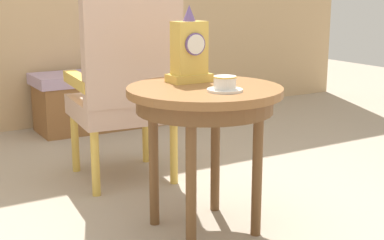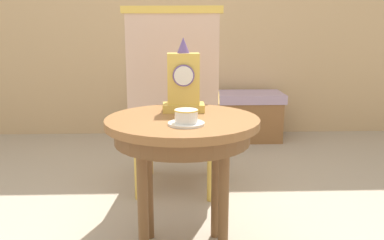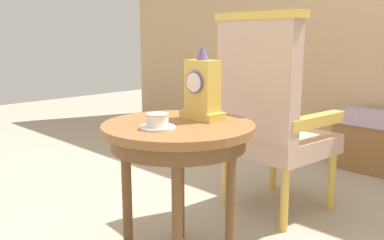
% 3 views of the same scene
% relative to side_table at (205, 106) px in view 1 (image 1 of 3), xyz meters
% --- Properties ---
extents(ground_plane, '(10.00, 10.00, 0.00)m').
position_rel_side_table_xyz_m(ground_plane, '(-0.09, 0.05, -0.57)').
color(ground_plane, tan).
extents(side_table, '(0.66, 0.66, 0.65)m').
position_rel_side_table_xyz_m(side_table, '(0.00, 0.00, 0.00)').
color(side_table, brown).
rests_on(side_table, ground).
extents(teacup_left, '(0.15, 0.15, 0.06)m').
position_rel_side_table_xyz_m(teacup_left, '(0.01, -0.13, 0.11)').
color(teacup_left, white).
rests_on(teacup_left, side_table).
extents(mantel_clock, '(0.19, 0.11, 0.34)m').
position_rel_side_table_xyz_m(mantel_clock, '(0.01, 0.14, 0.22)').
color(mantel_clock, gold).
rests_on(mantel_clock, side_table).
extents(armchair, '(0.59, 0.58, 1.14)m').
position_rel_side_table_xyz_m(armchair, '(-0.03, 0.73, 0.03)').
color(armchair, '#CCA893').
rests_on(armchair, ground).
extents(window_bench, '(1.15, 0.40, 0.44)m').
position_rel_side_table_xyz_m(window_bench, '(0.38, 2.00, -0.34)').
color(window_bench, '#B299B7').
rests_on(window_bench, ground).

